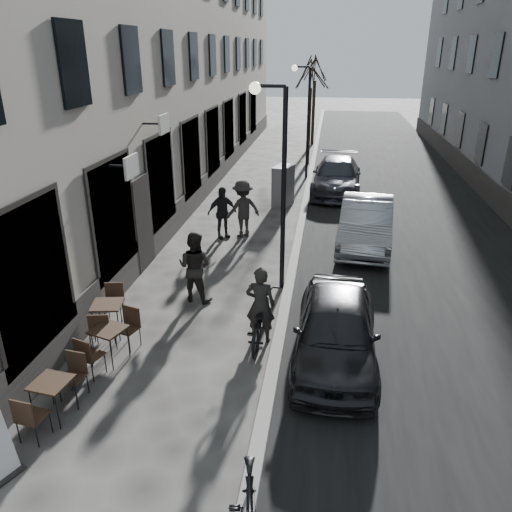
% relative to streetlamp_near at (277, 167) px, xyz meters
% --- Properties ---
extents(ground, '(120.00, 120.00, 0.00)m').
position_rel_streetlamp_near_xyz_m(ground, '(0.17, -6.00, -3.16)').
color(ground, '#373432').
rests_on(ground, ground).
extents(road, '(7.30, 60.00, 0.00)m').
position_rel_streetlamp_near_xyz_m(road, '(4.02, 10.00, -3.16)').
color(road, black).
rests_on(road, ground).
extents(kerb, '(0.25, 60.00, 0.12)m').
position_rel_streetlamp_near_xyz_m(kerb, '(0.37, 10.00, -3.10)').
color(kerb, gray).
rests_on(kerb, ground).
extents(streetlamp_near, '(0.90, 0.28, 5.09)m').
position_rel_streetlamp_near_xyz_m(streetlamp_near, '(0.00, 0.00, 0.00)').
color(streetlamp_near, black).
rests_on(streetlamp_near, ground).
extents(streetlamp_far, '(0.90, 0.28, 5.09)m').
position_rel_streetlamp_near_xyz_m(streetlamp_far, '(0.00, 12.00, 0.00)').
color(streetlamp_far, black).
rests_on(streetlamp_far, ground).
extents(tree_near, '(2.40, 2.40, 5.70)m').
position_rel_streetlamp_near_xyz_m(tree_near, '(0.07, 15.00, 1.50)').
color(tree_near, black).
rests_on(tree_near, ground).
extents(tree_far, '(2.40, 2.40, 5.70)m').
position_rel_streetlamp_near_xyz_m(tree_far, '(0.07, 21.00, 1.50)').
color(tree_far, black).
rests_on(tree_far, ground).
extents(bistro_set_a, '(0.66, 1.48, 0.85)m').
position_rel_streetlamp_near_xyz_m(bistro_set_a, '(-3.12, -5.51, -2.72)').
color(bistro_set_a, black).
rests_on(bistro_set_a, ground).
extents(bistro_set_b, '(0.83, 1.52, 0.87)m').
position_rel_streetlamp_near_xyz_m(bistro_set_b, '(-2.87, -3.81, -2.71)').
color(bistro_set_b, black).
rests_on(bistro_set_b, ground).
extents(bistro_set_c, '(0.73, 1.57, 0.90)m').
position_rel_streetlamp_near_xyz_m(bistro_set_c, '(-3.30, -2.89, -2.70)').
color(bistro_set_c, black).
rests_on(bistro_set_c, ground).
extents(utility_cabinet, '(0.84, 1.17, 1.58)m').
position_rel_streetlamp_near_xyz_m(utility_cabinet, '(-0.50, 7.28, -2.37)').
color(utility_cabinet, slate).
rests_on(utility_cabinet, ground).
extents(bicycle, '(0.73, 1.99, 1.04)m').
position_rel_streetlamp_near_xyz_m(bicycle, '(-0.03, -2.62, -2.64)').
color(bicycle, black).
rests_on(bicycle, ground).
extents(cyclist_rider, '(0.63, 0.42, 1.70)m').
position_rel_streetlamp_near_xyz_m(cyclist_rider, '(-0.03, -2.62, -2.31)').
color(cyclist_rider, black).
rests_on(cyclist_rider, ground).
extents(pedestrian_near, '(0.99, 0.84, 1.78)m').
position_rel_streetlamp_near_xyz_m(pedestrian_near, '(-1.86, -1.00, -2.27)').
color(pedestrian_near, black).
rests_on(pedestrian_near, ground).
extents(pedestrian_mid, '(1.40, 1.28, 1.89)m').
position_rel_streetlamp_near_xyz_m(pedestrian_mid, '(-1.47, 3.62, -2.22)').
color(pedestrian_mid, '#292624').
rests_on(pedestrian_mid, ground).
extents(pedestrian_far, '(1.06, 0.90, 1.70)m').
position_rel_streetlamp_near_xyz_m(pedestrian_far, '(-2.12, 3.40, -2.31)').
color(pedestrian_far, black).
rests_on(pedestrian_far, ground).
extents(car_near, '(1.70, 4.05, 1.37)m').
position_rel_streetlamp_near_xyz_m(car_near, '(1.54, -3.10, -2.48)').
color(car_near, black).
rests_on(car_near, ground).
extents(car_mid, '(1.94, 4.57, 1.47)m').
position_rel_streetlamp_near_xyz_m(car_mid, '(2.47, 3.40, -2.43)').
color(car_mid, '#9FA3A8').
rests_on(car_mid, ground).
extents(car_far, '(2.22, 4.99, 1.42)m').
position_rel_streetlamp_near_xyz_m(car_far, '(1.59, 9.57, -2.45)').
color(car_far, '#33343C').
rests_on(car_far, ground).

